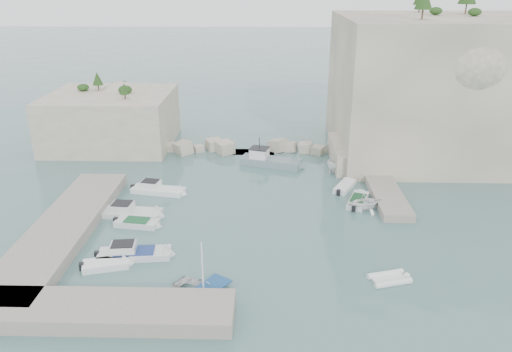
{
  "coord_description": "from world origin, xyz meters",
  "views": [
    {
      "loc": [
        1.15,
        -39.88,
        21.33
      ],
      "look_at": [
        0.0,
        6.0,
        3.0
      ],
      "focal_mm": 35.0,
      "sensor_mm": 36.0,
      "label": 1
    }
  ],
  "objects_px": {
    "motorboat_a": "(158,193)",
    "tender_east_d": "(346,172)",
    "motorboat_b": "(132,216)",
    "motorboat_c": "(137,226)",
    "inflatable_dinghy": "(389,281)",
    "work_boat": "(271,165)",
    "tender_east_c": "(345,189)",
    "rowboat": "(204,298)",
    "motorboat_d": "(135,257)",
    "tender_east_a": "(364,209)",
    "motorboat_e": "(106,267)",
    "tender_east_b": "(358,203)"
  },
  "relations": [
    {
      "from": "motorboat_a",
      "to": "tender_east_d",
      "type": "distance_m",
      "value": 21.93
    },
    {
      "from": "motorboat_b",
      "to": "motorboat_c",
      "type": "bearing_deg",
      "value": -57.81
    },
    {
      "from": "motorboat_a",
      "to": "motorboat_c",
      "type": "distance_m",
      "value": 7.61
    },
    {
      "from": "inflatable_dinghy",
      "to": "tender_east_d",
      "type": "distance_m",
      "value": 22.66
    },
    {
      "from": "work_boat",
      "to": "inflatable_dinghy",
      "type": "bearing_deg",
      "value": -53.85
    },
    {
      "from": "tender_east_c",
      "to": "rowboat",
      "type": "bearing_deg",
      "value": 174.43
    },
    {
      "from": "motorboat_d",
      "to": "rowboat",
      "type": "xyz_separation_m",
      "value": [
        6.34,
        -5.45,
        0.0
      ]
    },
    {
      "from": "tender_east_a",
      "to": "rowboat",
      "type": "bearing_deg",
      "value": 119.43
    },
    {
      "from": "motorboat_c",
      "to": "rowboat",
      "type": "bearing_deg",
      "value": -47.15
    },
    {
      "from": "motorboat_a",
      "to": "motorboat_e",
      "type": "distance_m",
      "value": 14.78
    },
    {
      "from": "tender_east_a",
      "to": "work_boat",
      "type": "distance_m",
      "value": 15.32
    },
    {
      "from": "motorboat_e",
      "to": "work_boat",
      "type": "bearing_deg",
      "value": 45.94
    },
    {
      "from": "tender_east_b",
      "to": "tender_east_c",
      "type": "xyz_separation_m",
      "value": [
        -0.82,
        3.67,
        0.0
      ]
    },
    {
      "from": "motorboat_b",
      "to": "inflatable_dinghy",
      "type": "xyz_separation_m",
      "value": [
        22.31,
        -10.48,
        0.0
      ]
    },
    {
      "from": "motorboat_b",
      "to": "tender_east_c",
      "type": "distance_m",
      "value": 22.58
    },
    {
      "from": "tender_east_a",
      "to": "motorboat_d",
      "type": "bearing_deg",
      "value": 97.7
    },
    {
      "from": "tender_east_a",
      "to": "tender_east_c",
      "type": "relative_size",
      "value": 0.84
    },
    {
      "from": "motorboat_c",
      "to": "tender_east_d",
      "type": "height_order",
      "value": "tender_east_d"
    },
    {
      "from": "rowboat",
      "to": "work_boat",
      "type": "relative_size",
      "value": 0.63
    },
    {
      "from": "motorboat_a",
      "to": "tender_east_c",
      "type": "xyz_separation_m",
      "value": [
        20.0,
        1.57,
        0.0
      ]
    },
    {
      "from": "motorboat_c",
      "to": "tender_east_c",
      "type": "bearing_deg",
      "value": 32.65
    },
    {
      "from": "tender_east_a",
      "to": "motorboat_c",
      "type": "bearing_deg",
      "value": 83.23
    },
    {
      "from": "motorboat_a",
      "to": "tender_east_c",
      "type": "distance_m",
      "value": 20.06
    },
    {
      "from": "motorboat_d",
      "to": "tender_east_b",
      "type": "bearing_deg",
      "value": 22.79
    },
    {
      "from": "rowboat",
      "to": "tender_east_c",
      "type": "distance_m",
      "value": 23.9
    },
    {
      "from": "work_boat",
      "to": "tender_east_d",
      "type": "bearing_deg",
      "value": 3.4
    },
    {
      "from": "motorboat_a",
      "to": "motorboat_d",
      "type": "relative_size",
      "value": 0.96
    },
    {
      "from": "motorboat_c",
      "to": "tender_east_d",
      "type": "bearing_deg",
      "value": 42.17
    },
    {
      "from": "motorboat_e",
      "to": "tender_east_a",
      "type": "relative_size",
      "value": 1.08
    },
    {
      "from": "motorboat_c",
      "to": "motorboat_e",
      "type": "bearing_deg",
      "value": -87.11
    },
    {
      "from": "inflatable_dinghy",
      "to": "rowboat",
      "type": "bearing_deg",
      "value": 174.26
    },
    {
      "from": "rowboat",
      "to": "motorboat_d",
      "type": "bearing_deg",
      "value": 82.85
    },
    {
      "from": "motorboat_a",
      "to": "motorboat_d",
      "type": "bearing_deg",
      "value": -75.56
    },
    {
      "from": "tender_east_b",
      "to": "tender_east_c",
      "type": "height_order",
      "value": "same"
    },
    {
      "from": "motorboat_a",
      "to": "inflatable_dinghy",
      "type": "xyz_separation_m",
      "value": [
        20.88,
        -16.03,
        0.0
      ]
    },
    {
      "from": "motorboat_d",
      "to": "tender_east_c",
      "type": "bearing_deg",
      "value": 31.37
    },
    {
      "from": "tender_east_c",
      "to": "tender_east_a",
      "type": "bearing_deg",
      "value": -139.5
    },
    {
      "from": "rowboat",
      "to": "inflatable_dinghy",
      "type": "xyz_separation_m",
      "value": [
        13.74,
        2.54,
        0.0
      ]
    },
    {
      "from": "motorboat_a",
      "to": "tender_east_d",
      "type": "bearing_deg",
      "value": 28.57
    },
    {
      "from": "rowboat",
      "to": "motorboat_c",
      "type": "bearing_deg",
      "value": 67.97
    },
    {
      "from": "motorboat_b",
      "to": "motorboat_c",
      "type": "height_order",
      "value": "motorboat_b"
    },
    {
      "from": "tender_east_c",
      "to": "tender_east_b",
      "type": "bearing_deg",
      "value": -140.45
    },
    {
      "from": "inflatable_dinghy",
      "to": "tender_east_b",
      "type": "bearing_deg",
      "value": 74.06
    },
    {
      "from": "inflatable_dinghy",
      "to": "tender_east_b",
      "type": "height_order",
      "value": "tender_east_b"
    },
    {
      "from": "motorboat_e",
      "to": "inflatable_dinghy",
      "type": "relative_size",
      "value": 1.19
    },
    {
      "from": "inflatable_dinghy",
      "to": "tender_east_a",
      "type": "xyz_separation_m",
      "value": [
        0.34,
        12.5,
        0.0
      ]
    },
    {
      "from": "motorboat_c",
      "to": "work_boat",
      "type": "relative_size",
      "value": 0.54
    },
    {
      "from": "rowboat",
      "to": "tender_east_a",
      "type": "bearing_deg",
      "value": -9.6
    },
    {
      "from": "motorboat_b",
      "to": "tender_east_a",
      "type": "bearing_deg",
      "value": 10.25
    },
    {
      "from": "motorboat_c",
      "to": "work_boat",
      "type": "bearing_deg",
      "value": 61.22
    }
  ]
}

